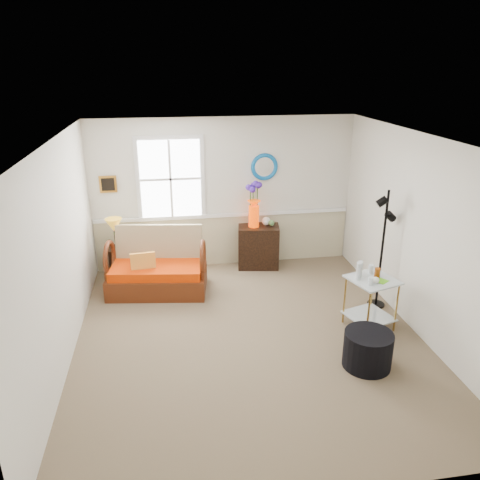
{
  "coord_description": "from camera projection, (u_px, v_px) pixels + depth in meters",
  "views": [
    {
      "loc": [
        -0.97,
        -5.27,
        3.43
      ],
      "look_at": [
        -0.02,
        0.61,
        1.16
      ],
      "focal_mm": 35.0,
      "sensor_mm": 36.0,
      "label": 1
    }
  ],
  "objects": [
    {
      "name": "window",
      "position": [
        171.0,
        179.0,
        7.8
      ],
      "size": [
        1.14,
        0.06,
        1.44
      ],
      "primitive_type": null,
      "color": "white",
      "rests_on": "walls"
    },
    {
      "name": "floor",
      "position": [
        249.0,
        337.0,
        6.23
      ],
      "size": [
        4.5,
        5.0,
        0.01
      ],
      "primitive_type": "cube",
      "color": "brown",
      "rests_on": "ground"
    },
    {
      "name": "floor_lamp",
      "position": [
        382.0,
        250.0,
        6.72
      ],
      "size": [
        0.29,
        0.29,
        1.79
      ],
      "primitive_type": null,
      "rotation": [
        0.0,
        0.0,
        -0.13
      ],
      "color": "black",
      "rests_on": "floor"
    },
    {
      "name": "chair_rail",
      "position": [
        224.0,
        215.0,
        8.18
      ],
      "size": [
        4.46,
        0.04,
        0.06
      ],
      "primitive_type": "cube",
      "color": "white",
      "rests_on": "walls"
    },
    {
      "name": "side_table",
      "position": [
        370.0,
        303.0,
        6.35
      ],
      "size": [
        0.71,
        0.71,
        0.73
      ],
      "primitive_type": null,
      "rotation": [
        0.0,
        0.0,
        0.3
      ],
      "color": "#A57F35",
      "rests_on": "floor"
    },
    {
      "name": "loveseat",
      "position": [
        157.0,
        262.0,
        7.32
      ],
      "size": [
        1.62,
        1.06,
        0.99
      ],
      "primitive_type": null,
      "rotation": [
        0.0,
        0.0,
        -0.14
      ],
      "color": "#66260E",
      "rests_on": "floor"
    },
    {
      "name": "table_lamp",
      "position": [
        115.0,
        233.0,
        7.62
      ],
      "size": [
        0.36,
        0.36,
        0.5
      ],
      "primitive_type": null,
      "rotation": [
        0.0,
        0.0,
        0.37
      ],
      "color": "gold",
      "rests_on": "lamp_stand"
    },
    {
      "name": "ottoman",
      "position": [
        368.0,
        350.0,
        5.57
      ],
      "size": [
        0.75,
        0.75,
        0.45
      ],
      "primitive_type": "cylinder",
      "rotation": [
        0.0,
        0.0,
        -0.37
      ],
      "color": "black",
      "rests_on": "floor"
    },
    {
      "name": "potted_plant",
      "position": [
        124.0,
        238.0,
        7.7
      ],
      "size": [
        0.42,
        0.45,
        0.29
      ],
      "primitive_type": "imported",
      "rotation": [
        0.0,
        0.0,
        0.26
      ],
      "color": "#547F42",
      "rests_on": "lamp_stand"
    },
    {
      "name": "cabinet",
      "position": [
        258.0,
        246.0,
        8.26
      ],
      "size": [
        0.77,
        0.56,
        0.75
      ],
      "primitive_type": null,
      "rotation": [
        0.0,
        0.0,
        -0.17
      ],
      "color": "black",
      "rests_on": "floor"
    },
    {
      "name": "ceiling",
      "position": [
        251.0,
        140.0,
        5.3
      ],
      "size": [
        4.5,
        5.0,
        0.01
      ],
      "primitive_type": "cube",
      "color": "white",
      "rests_on": "walls"
    },
    {
      "name": "tabletop_items",
      "position": [
        370.0,
        271.0,
        6.18
      ],
      "size": [
        0.56,
        0.56,
        0.24
      ],
      "primitive_type": null,
      "rotation": [
        0.0,
        0.0,
        0.62
      ],
      "color": "silver",
      "rests_on": "side_table"
    },
    {
      "name": "wainscot",
      "position": [
        225.0,
        240.0,
        8.35
      ],
      "size": [
        4.46,
        0.02,
        0.9
      ],
      "primitive_type": "cube",
      "color": "#B3AA88",
      "rests_on": "walls"
    },
    {
      "name": "lamp_stand",
      "position": [
        118.0,
        263.0,
        7.82
      ],
      "size": [
        0.38,
        0.38,
        0.56
      ],
      "primitive_type": null,
      "rotation": [
        0.0,
        0.0,
        0.23
      ],
      "color": "black",
      "rests_on": "floor"
    },
    {
      "name": "flower_vase",
      "position": [
        254.0,
        205.0,
        7.97
      ],
      "size": [
        0.28,
        0.28,
        0.78
      ],
      "primitive_type": null,
      "rotation": [
        0.0,
        0.0,
        -0.23
      ],
      "color": "#D63400",
      "rests_on": "cabinet"
    },
    {
      "name": "walls",
      "position": [
        250.0,
        246.0,
        5.76
      ],
      "size": [
        4.51,
        5.01,
        2.6
      ],
      "color": "silver",
      "rests_on": "floor"
    },
    {
      "name": "picture",
      "position": [
        108.0,
        184.0,
        7.67
      ],
      "size": [
        0.28,
        0.03,
        0.28
      ],
      "primitive_type": "cube",
      "color": "#B57726",
      "rests_on": "walls"
    },
    {
      "name": "mirror",
      "position": [
        264.0,
        167.0,
        7.99
      ],
      "size": [
        0.47,
        0.07,
        0.47
      ],
      "primitive_type": "torus",
      "rotation": [
        1.57,
        0.0,
        0.0
      ],
      "color": "blue",
      "rests_on": "walls"
    },
    {
      "name": "throw_pillow",
      "position": [
        143.0,
        265.0,
        7.18
      ],
      "size": [
        0.39,
        0.14,
        0.38
      ],
      "primitive_type": null,
      "rotation": [
        0.0,
        0.0,
        0.11
      ],
      "color": "orange",
      "rests_on": "loveseat"
    }
  ]
}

